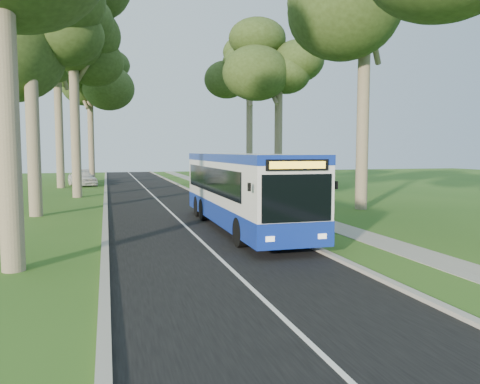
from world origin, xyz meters
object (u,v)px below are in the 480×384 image
(bus_shelter, at_px, (275,186))
(car_white, at_px, (82,178))
(bus_stop_sign, at_px, (320,199))
(litter_bin, at_px, (262,203))
(car_silver, at_px, (82,176))
(bus, at_px, (242,190))

(bus_shelter, bearing_deg, car_white, 125.55)
(bus_stop_sign, distance_m, car_white, 34.76)
(litter_bin, relative_size, car_white, 0.22)
(bus_shelter, relative_size, car_silver, 0.67)
(bus_stop_sign, height_order, car_white, bus_stop_sign)
(car_white, relative_size, car_silver, 1.05)
(bus_stop_sign, bearing_deg, bus_shelter, 88.35)
(bus_stop_sign, relative_size, litter_bin, 2.75)
(bus_shelter, relative_size, litter_bin, 2.89)
(bus_shelter, height_order, litter_bin, bus_shelter)
(car_white, bearing_deg, bus_shelter, -86.78)
(bus_stop_sign, height_order, bus_shelter, bus_stop_sign)
(car_white, xyz_separation_m, car_silver, (-0.25, 4.24, -0.07))
(litter_bin, xyz_separation_m, car_white, (-10.57, 23.82, 0.28))
(litter_bin, distance_m, car_silver, 30.07)
(bus, relative_size, bus_stop_sign, 4.42)
(bus, bearing_deg, bus_shelter, 49.64)
(litter_bin, bearing_deg, car_white, 113.93)
(bus_stop_sign, xyz_separation_m, car_white, (-9.50, 33.42, -0.94))
(litter_bin, bearing_deg, bus_stop_sign, -96.33)
(bus_stop_sign, height_order, litter_bin, bus_stop_sign)
(bus_shelter, xyz_separation_m, car_white, (-10.61, 25.77, -0.83))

